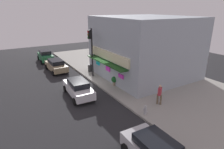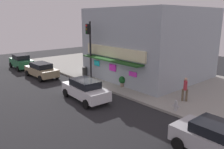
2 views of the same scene
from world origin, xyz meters
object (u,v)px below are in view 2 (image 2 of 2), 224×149
object	(u,v)px
fire_hydrant	(176,106)
parked_car_tan	(41,70)
parked_car_white	(85,90)
parked_car_silver	(219,140)
parked_car_green	(21,62)
trash_can	(85,71)
pedestrian	(185,88)
potted_plant_by_window	(122,81)
potted_plant_by_doorway	(120,75)
traffic_light	(89,43)

from	to	relation	value
fire_hydrant	parked_car_tan	bearing A→B (deg)	-169.37
fire_hydrant	parked_car_white	size ratio (longest dim) A/B	0.17
parked_car_silver	parked_car_white	size ratio (longest dim) A/B	0.91
fire_hydrant	parked_car_green	world-z (taller)	parked_car_green
trash_can	pedestrian	size ratio (longest dim) A/B	0.52
parked_car_green	fire_hydrant	bearing A→B (deg)	7.81
potted_plant_by_window	parked_car_silver	world-z (taller)	parked_car_silver
potted_plant_by_doorway	fire_hydrant	bearing A→B (deg)	-16.02
fire_hydrant	parked_car_silver	distance (m)	4.71
fire_hydrant	parked_car_silver	xyz separation A→B (m)	(3.90, -2.63, 0.28)
parked_car_green	parked_car_silver	bearing A→B (deg)	0.23
potted_plant_by_window	parked_car_white	size ratio (longest dim) A/B	0.21
traffic_light	parked_car_tan	size ratio (longest dim) A/B	1.24
fire_hydrant	trash_can	distance (m)	11.49
fire_hydrant	trash_can	size ratio (longest dim) A/B	0.82
traffic_light	parked_car_silver	distance (m)	14.25
trash_can	parked_car_tan	size ratio (longest dim) A/B	0.20
potted_plant_by_window	parked_car_tan	bearing A→B (deg)	-155.53
pedestrian	parked_car_white	size ratio (longest dim) A/B	0.39
trash_can	parked_car_green	world-z (taller)	parked_car_green
potted_plant_by_window	parked_car_green	world-z (taller)	parked_car_green
potted_plant_by_doorway	parked_car_white	distance (m)	5.50
fire_hydrant	parked_car_green	distance (m)	20.04
trash_can	parked_car_green	distance (m)	9.08
parked_car_white	fire_hydrant	bearing A→B (deg)	26.95
parked_car_white	potted_plant_by_window	bearing A→B (deg)	92.87
pedestrian	potted_plant_by_window	size ratio (longest dim) A/B	1.87
parked_car_white	parked_car_green	bearing A→B (deg)	178.91
fire_hydrant	parked_car_white	xyz separation A→B (m)	(-5.88, -2.99, 0.28)
trash_can	potted_plant_by_window	bearing A→B (deg)	3.01
traffic_light	trash_can	world-z (taller)	traffic_light
potted_plant_by_doorway	parked_car_green	distance (m)	13.12
parked_car_silver	parked_car_tan	size ratio (longest dim) A/B	0.91
trash_can	fire_hydrant	bearing A→B (deg)	-3.80
potted_plant_by_window	parked_car_green	distance (m)	14.27
parked_car_silver	parked_car_white	xyz separation A→B (m)	(-9.78, -0.36, 0.00)
parked_car_green	traffic_light	bearing A→B (deg)	16.39
potted_plant_by_window	parked_car_white	world-z (taller)	parked_car_white
pedestrian	fire_hydrant	bearing A→B (deg)	-73.06
fire_hydrant	potted_plant_by_doorway	bearing A→B (deg)	163.98
pedestrian	parked_car_silver	distance (m)	6.48
potted_plant_by_doorway	pedestrian	bearing A→B (deg)	-1.60
traffic_light	parked_car_green	xyz separation A→B (m)	(-10.09, -2.97, -2.82)
trash_can	parked_car_white	bearing A→B (deg)	-33.90
parked_car_silver	parked_car_green	xyz separation A→B (m)	(-23.75, -0.09, 0.07)
potted_plant_by_window	parked_car_white	xyz separation A→B (m)	(0.20, -4.04, 0.09)
potted_plant_by_window	potted_plant_by_doorway	bearing A→B (deg)	144.12
potted_plant_by_window	trash_can	bearing A→B (deg)	-176.99
trash_can	pedestrian	xyz separation A→B (m)	(10.85, 1.25, 0.51)
pedestrian	parked_car_green	bearing A→B (deg)	-166.17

